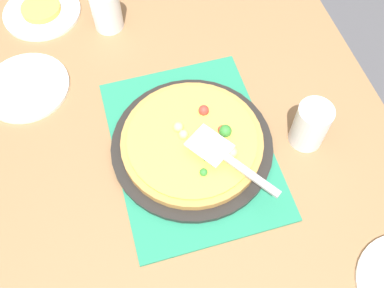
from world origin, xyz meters
The scene contains 11 objects.
ground_plane centered at (0.00, 0.00, 0.00)m, with size 8.00×8.00×0.00m, color #4C4C51.
dining_table centered at (0.00, 0.00, 0.64)m, with size 1.40×1.00×0.75m.
placemat centered at (0.00, 0.00, 0.75)m, with size 0.48×0.36×0.01m, color #237F5B.
pizza_pan centered at (0.00, 0.00, 0.76)m, with size 0.38×0.38×0.01m, color black.
pizza centered at (0.00, 0.00, 0.78)m, with size 0.33×0.33×0.05m.
plate_far_right centered at (0.55, 0.29, 0.76)m, with size 0.22×0.22×0.01m, color white.
plate_side centered at (0.29, 0.36, 0.76)m, with size 0.22×0.22×0.01m, color white.
served_slice_right centered at (0.55, 0.29, 0.77)m, with size 0.11×0.11×0.02m, color #EAB747.
cup_near centered at (-0.05, -0.27, 0.81)m, with size 0.08×0.08×0.12m, color white.
cup_far centered at (0.45, 0.11, 0.81)m, with size 0.08×0.08×0.12m, color white.
pizza_server centered at (-0.08, -0.06, 0.82)m, with size 0.21×0.17×0.01m.
Camera 1 is at (-0.48, 0.14, 1.65)m, focal length 40.61 mm.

